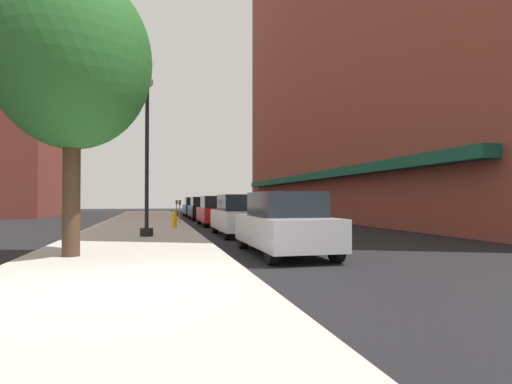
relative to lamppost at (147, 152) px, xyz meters
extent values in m
plane|color=black|center=(3.63, 8.79, -3.20)|extent=(90.00, 90.00, 0.00)
cube|color=#B7B2A8|center=(-0.37, 9.79, -3.14)|extent=(4.80, 50.00, 0.12)
cube|color=brown|center=(14.63, 12.79, 11.38)|extent=(6.00, 40.00, 29.17)
cube|color=#144C38|center=(11.28, 12.79, -0.10)|extent=(0.90, 34.00, 0.50)
cube|color=brown|center=(-11.37, 27.79, 6.54)|extent=(6.00, 18.00, 19.48)
cylinder|color=black|center=(0.00, 0.00, -2.93)|extent=(0.48, 0.48, 0.30)
cylinder|color=black|center=(0.00, 0.00, -0.18)|extent=(0.14, 0.14, 5.20)
sphere|color=silver|center=(0.00, 0.00, 2.60)|extent=(0.44, 0.44, 0.44)
cylinder|color=gold|center=(1.18, 4.54, -2.77)|extent=(0.26, 0.26, 0.62)
sphere|color=gold|center=(1.18, 4.54, -2.41)|extent=(0.24, 0.24, 0.24)
cylinder|color=gold|center=(1.32, 4.54, -2.68)|extent=(0.12, 0.10, 0.10)
cylinder|color=slate|center=(1.68, 8.44, -2.56)|extent=(0.06, 0.06, 1.05)
cube|color=#33383D|center=(1.68, 8.44, -1.90)|extent=(0.14, 0.09, 0.26)
cylinder|color=slate|center=(1.68, 12.01, -2.56)|extent=(0.06, 0.06, 1.05)
cube|color=#33383D|center=(1.68, 12.01, -1.90)|extent=(0.14, 0.09, 0.26)
cylinder|color=#422D1E|center=(-1.63, -5.17, -1.44)|extent=(0.40, 0.40, 3.28)
ellipsoid|color=#235B23|center=(-1.63, -5.17, 1.59)|extent=(3.71, 3.71, 4.26)
cylinder|color=black|center=(2.85, -3.61, -2.88)|extent=(0.22, 0.64, 0.64)
cylinder|color=black|center=(4.41, -3.61, -2.88)|extent=(0.22, 0.64, 0.64)
cylinder|color=black|center=(2.85, -6.81, -2.88)|extent=(0.22, 0.64, 0.64)
cylinder|color=black|center=(4.41, -6.81, -2.88)|extent=(0.22, 0.64, 0.64)
cube|color=#B2B2BA|center=(3.63, -5.21, -2.56)|extent=(1.80, 4.30, 0.76)
cube|color=black|center=(3.63, -5.36, -1.86)|extent=(1.56, 2.20, 0.64)
cylinder|color=black|center=(2.85, 2.34, -2.88)|extent=(0.22, 0.64, 0.64)
cylinder|color=black|center=(4.41, 2.34, -2.88)|extent=(0.22, 0.64, 0.64)
cylinder|color=black|center=(2.85, -0.86, -2.88)|extent=(0.22, 0.64, 0.64)
cylinder|color=black|center=(4.41, -0.86, -2.88)|extent=(0.22, 0.64, 0.64)
cube|color=silver|center=(3.63, 0.74, -2.56)|extent=(1.80, 4.30, 0.76)
cube|color=black|center=(3.63, 0.59, -1.86)|extent=(1.56, 2.20, 0.64)
cylinder|color=black|center=(2.85, 9.02, -2.88)|extent=(0.22, 0.64, 0.64)
cylinder|color=black|center=(4.41, 9.02, -2.88)|extent=(0.22, 0.64, 0.64)
cylinder|color=black|center=(2.85, 5.82, -2.88)|extent=(0.22, 0.64, 0.64)
cylinder|color=black|center=(4.41, 5.82, -2.88)|extent=(0.22, 0.64, 0.64)
cube|color=red|center=(3.63, 7.42, -2.56)|extent=(1.80, 4.30, 0.76)
cube|color=black|center=(3.63, 7.27, -1.86)|extent=(1.56, 2.20, 0.64)
cylinder|color=black|center=(2.85, 15.92, -2.88)|extent=(0.22, 0.64, 0.64)
cylinder|color=black|center=(4.41, 15.92, -2.88)|extent=(0.22, 0.64, 0.64)
cylinder|color=black|center=(2.85, 12.72, -2.88)|extent=(0.22, 0.64, 0.64)
cylinder|color=black|center=(4.41, 12.72, -2.88)|extent=(0.22, 0.64, 0.64)
cube|color=black|center=(3.63, 14.32, -2.56)|extent=(1.80, 4.30, 0.76)
cube|color=black|center=(3.63, 14.17, -1.86)|extent=(1.56, 2.20, 0.64)
cylinder|color=black|center=(2.85, 22.30, -2.88)|extent=(0.22, 0.64, 0.64)
cylinder|color=black|center=(4.41, 22.30, -2.88)|extent=(0.22, 0.64, 0.64)
cylinder|color=black|center=(2.85, 19.10, -2.88)|extent=(0.22, 0.64, 0.64)
cylinder|color=black|center=(4.41, 19.10, -2.88)|extent=(0.22, 0.64, 0.64)
cube|color=#1E389E|center=(3.63, 20.70, -2.56)|extent=(1.80, 4.30, 0.76)
cube|color=black|center=(3.63, 20.55, -1.86)|extent=(1.56, 2.20, 0.64)
camera|label=1|loc=(0.30, -15.81, -1.74)|focal=29.27mm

